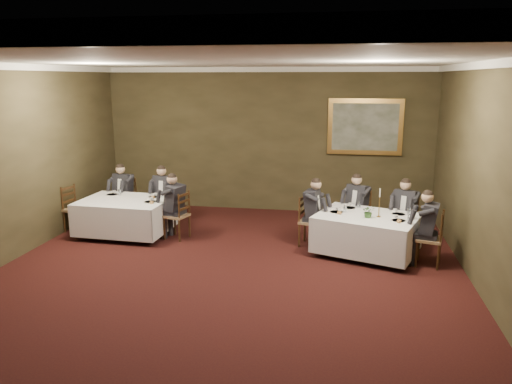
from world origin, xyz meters
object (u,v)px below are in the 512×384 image
(chair_main_backright, at_px, (404,231))
(diner_sec_backleft, at_px, (124,200))
(chair_main_backleft, at_px, (357,224))
(centerpiece, at_px, (369,211))
(chair_main_endleft, at_px, (310,231))
(diner_sec_endright, at_px, (177,214))
(table_second, at_px, (126,214))
(candlestick, at_px, (379,206))
(table_main, at_px, (367,232))
(painting, at_px, (365,127))
(chair_main_endright, at_px, (429,250))
(diner_sec_backright, at_px, (164,202))
(diner_main_backright, at_px, (404,220))
(chair_sec_backright, at_px, (165,212))
(chair_sec_backleft, at_px, (125,209))
(chair_sec_endleft, at_px, (77,218))
(diner_main_backleft, at_px, (357,214))
(diner_main_endleft, at_px, (311,220))
(diner_main_endright, at_px, (429,238))
(chair_sec_endright, at_px, (177,225))

(chair_main_backright, relative_size, diner_sec_backleft, 0.74)
(chair_main_backleft, distance_m, centerpiece, 1.33)
(chair_main_endleft, bearing_deg, diner_sec_endright, -77.33)
(table_second, relative_size, candlestick, 3.44)
(table_second, bearing_deg, chair_main_backright, 3.32)
(chair_main_endleft, relative_size, diner_sec_backleft, 0.74)
(table_main, xyz_separation_m, painting, (0.00, 2.89, 1.67))
(chair_main_endright, bearing_deg, diner_sec_backleft, 88.76)
(diner_sec_endright, bearing_deg, diner_sec_backright, 47.86)
(diner_main_backright, xyz_separation_m, chair_sec_backright, (-5.18, 0.59, -0.23))
(chair_sec_backleft, bearing_deg, chair_sec_backright, -170.80)
(diner_sec_backleft, xyz_separation_m, painting, (5.40, 1.57, 1.61))
(diner_sec_backright, bearing_deg, diner_main_backright, 178.75)
(table_main, xyz_separation_m, diner_sec_backleft, (-5.40, 1.32, 0.06))
(table_second, distance_m, chair_sec_backleft, 1.07)
(diner_sec_endright, bearing_deg, chair_sec_endleft, 102.59)
(chair_sec_backright, height_order, diner_sec_endright, diner_sec_endright)
(chair_main_backright, xyz_separation_m, candlestick, (-0.56, -0.77, 0.68))
(candlestick, bearing_deg, table_main, 161.61)
(chair_sec_backright, bearing_deg, diner_sec_backright, 90.00)
(chair_main_endleft, xyz_separation_m, chair_main_endright, (2.14, -0.75, 0.00))
(chair_main_backright, relative_size, painting, 0.58)
(table_main, bearing_deg, chair_sec_endleft, 175.98)
(diner_main_backright, relative_size, chair_sec_backright, 1.35)
(candlestick, bearing_deg, chair_main_backleft, 107.43)
(diner_sec_backright, xyz_separation_m, painting, (4.42, 1.61, 1.61))
(diner_sec_backleft, bearing_deg, chair_main_backright, -174.02)
(candlestick, distance_m, painting, 3.18)
(diner_main_backleft, bearing_deg, diner_sec_endright, 41.48)
(diner_sec_backleft, distance_m, chair_sec_backright, 1.01)
(diner_main_backright, bearing_deg, diner_main_endleft, 34.38)
(chair_sec_backright, xyz_separation_m, painting, (4.42, 1.60, 1.84))
(chair_main_backleft, bearing_deg, diner_main_backright, -169.26)
(diner_main_endleft, bearing_deg, table_main, 82.30)
(chair_main_backright, relative_size, chair_sec_endleft, 1.00)
(diner_main_endleft, bearing_deg, chair_sec_endleft, -78.96)
(diner_main_endleft, bearing_deg, chair_main_endleft, -90.00)
(diner_main_endleft, xyz_separation_m, centerpiece, (1.07, -0.52, 0.38))
(chair_sec_backright, relative_size, candlestick, 1.83)
(diner_main_endleft, xyz_separation_m, diner_sec_backleft, (-4.34, 0.95, 0.00))
(diner_sec_endright, relative_size, centerpiece, 5.40)
(chair_main_backright, bearing_deg, diner_sec_backright, 17.92)
(diner_main_backleft, height_order, diner_main_endright, same)
(chair_sec_endright, height_order, painting, painting)
(diner_sec_backright, bearing_deg, diner_main_endleft, 170.07)
(chair_main_endright, height_order, chair_sec_endleft, same)
(diner_main_backleft, xyz_separation_m, chair_main_endright, (1.22, -1.39, -0.23))
(chair_sec_endright, bearing_deg, table_main, -79.76)
(chair_main_backleft, height_order, chair_main_endleft, same)
(diner_sec_backright, relative_size, candlestick, 2.46)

